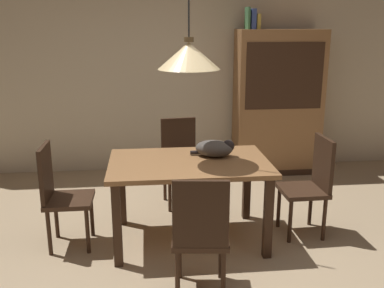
# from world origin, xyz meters

# --- Properties ---
(ground) EXTENTS (10.00, 10.00, 0.00)m
(ground) POSITION_xyz_m (0.00, 0.00, 0.00)
(ground) COLOR tan
(back_wall) EXTENTS (6.40, 0.10, 2.90)m
(back_wall) POSITION_xyz_m (0.00, 2.65, 1.45)
(back_wall) COLOR beige
(back_wall) RESTS_ON ground
(dining_table) EXTENTS (1.40, 0.90, 0.75)m
(dining_table) POSITION_xyz_m (-0.08, 0.52, 0.65)
(dining_table) COLOR olive
(dining_table) RESTS_ON ground
(chair_near_front) EXTENTS (0.44, 0.44, 0.93)m
(chair_near_front) POSITION_xyz_m (-0.09, -0.36, 0.51)
(chair_near_front) COLOR #382316
(chair_near_front) RESTS_ON ground
(chair_right_side) EXTENTS (0.41, 0.41, 0.93)m
(chair_right_side) POSITION_xyz_m (1.05, 0.52, 0.51)
(chair_right_side) COLOR #382316
(chair_right_side) RESTS_ON ground
(chair_left_side) EXTENTS (0.40, 0.40, 0.93)m
(chair_left_side) POSITION_xyz_m (-1.21, 0.52, 0.51)
(chair_left_side) COLOR #382316
(chair_left_side) RESTS_ON ground
(chair_far_back) EXTENTS (0.44, 0.44, 0.93)m
(chair_far_back) POSITION_xyz_m (-0.09, 1.40, 0.51)
(chair_far_back) COLOR #382316
(chair_far_back) RESTS_ON ground
(cat_sleeping) EXTENTS (0.41, 0.33, 0.16)m
(cat_sleeping) POSITION_xyz_m (0.17, 0.64, 0.83)
(cat_sleeping) COLOR #4C4742
(cat_sleeping) RESTS_ON dining_table
(pendant_lamp) EXTENTS (0.52, 0.52, 1.30)m
(pendant_lamp) POSITION_xyz_m (-0.08, 0.52, 1.66)
(pendant_lamp) COLOR beige
(hutch_bookcase) EXTENTS (1.12, 0.45, 1.85)m
(hutch_bookcase) POSITION_xyz_m (1.26, 2.32, 0.89)
(hutch_bookcase) COLOR olive
(hutch_bookcase) RESTS_ON ground
(book_green_slim) EXTENTS (0.03, 0.20, 0.26)m
(book_green_slim) POSITION_xyz_m (0.82, 2.32, 1.98)
(book_green_slim) COLOR #427A4C
(book_green_slim) RESTS_ON hutch_bookcase
(book_blue_wide) EXTENTS (0.06, 0.24, 0.24)m
(book_blue_wide) POSITION_xyz_m (0.88, 2.32, 1.97)
(book_blue_wide) COLOR #384C93
(book_blue_wide) RESTS_ON hutch_bookcase
(book_yellow_short) EXTENTS (0.04, 0.20, 0.18)m
(book_yellow_short) POSITION_xyz_m (0.94, 2.32, 1.94)
(book_yellow_short) COLOR gold
(book_yellow_short) RESTS_ON hutch_bookcase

